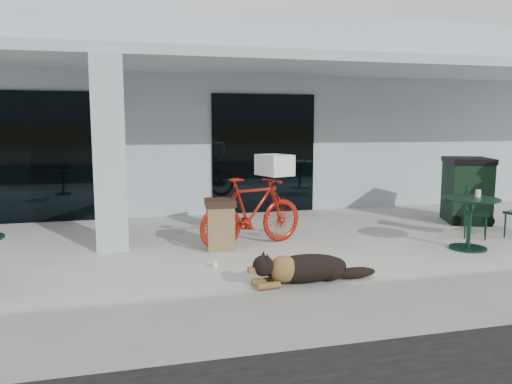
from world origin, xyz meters
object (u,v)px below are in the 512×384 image
object	(u,v)px
cafe_chair_far_a	(476,212)
wheeled_bin	(467,190)
dog	(306,267)
trash_receptacle	(220,224)
bicycle	(252,212)
cafe_table_far	(469,224)

from	to	relation	value
cafe_chair_far_a	wheeled_bin	bearing A→B (deg)	6.95
dog	trash_receptacle	world-z (taller)	trash_receptacle
trash_receptacle	wheeled_bin	bearing A→B (deg)	10.32
bicycle	cafe_table_far	size ratio (longest dim) A/B	2.15
bicycle	cafe_table_far	xyz separation A→B (m)	(3.37, -1.09, -0.16)
bicycle	cafe_chair_far_a	distance (m)	4.07
bicycle	cafe_chair_far_a	bearing A→B (deg)	-113.65
bicycle	trash_receptacle	bearing A→B (deg)	80.05
bicycle	wheeled_bin	bearing A→B (deg)	-97.42
trash_receptacle	cafe_chair_far_a	bearing A→B (deg)	-4.00
bicycle	cafe_chair_far_a	xyz separation A→B (m)	(4.04, -0.40, -0.12)
cafe_table_far	wheeled_bin	world-z (taller)	wheeled_bin
cafe_chair_far_a	wheeled_bin	size ratio (longest dim) A/B	0.68
cafe_chair_far_a	wheeled_bin	world-z (taller)	wheeled_bin
bicycle	trash_receptacle	size ratio (longest dim) A/B	2.35
trash_receptacle	dog	bearing A→B (deg)	-69.23
dog	cafe_chair_far_a	size ratio (longest dim) A/B	1.40
cafe_chair_far_a	trash_receptacle	bearing A→B (deg)	123.77
cafe_table_far	wheeled_bin	xyz separation A→B (m)	(1.45, 1.99, 0.25)
cafe_table_far	wheeled_bin	distance (m)	2.47
dog	wheeled_bin	world-z (taller)	wheeled_bin
cafe_chair_far_a	trash_receptacle	xyz separation A→B (m)	(-4.60, 0.32, -0.05)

